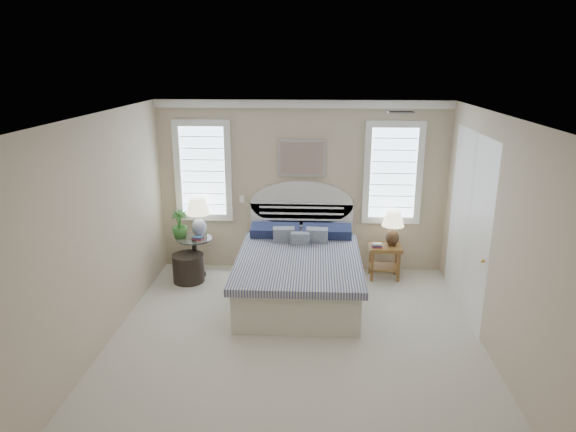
{
  "coord_description": "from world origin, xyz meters",
  "views": [
    {
      "loc": [
        0.23,
        -5.34,
        3.26
      ],
      "look_at": [
        -0.13,
        1.0,
        1.33
      ],
      "focal_mm": 32.0,
      "sensor_mm": 36.0,
      "label": 1
    }
  ],
  "objects_px": {
    "nightstand_right": "(385,254)",
    "floor_pot": "(188,268)",
    "bed": "(299,270)",
    "side_table_left": "(195,253)",
    "lamp_left": "(198,213)",
    "lamp_right": "(393,225)"
  },
  "relations": [
    {
      "from": "side_table_left",
      "to": "lamp_left",
      "type": "bearing_deg",
      "value": 67.46
    },
    {
      "from": "bed",
      "to": "nightstand_right",
      "type": "bearing_deg",
      "value": 28.03
    },
    {
      "from": "floor_pot",
      "to": "bed",
      "type": "bearing_deg",
      "value": -12.72
    },
    {
      "from": "lamp_left",
      "to": "bed",
      "type": "bearing_deg",
      "value": -24.61
    },
    {
      "from": "nightstand_right",
      "to": "floor_pot",
      "type": "height_order",
      "value": "nightstand_right"
    },
    {
      "from": "lamp_left",
      "to": "lamp_right",
      "type": "xyz_separation_m",
      "value": [
        3.0,
        -0.01,
        -0.14
      ]
    },
    {
      "from": "bed",
      "to": "floor_pot",
      "type": "bearing_deg",
      "value": 167.28
    },
    {
      "from": "bed",
      "to": "lamp_right",
      "type": "height_order",
      "value": "bed"
    },
    {
      "from": "nightstand_right",
      "to": "floor_pot",
      "type": "bearing_deg",
      "value": -174.18
    },
    {
      "from": "nightstand_right",
      "to": "floor_pot",
      "type": "distance_m",
      "value": 3.03
    },
    {
      "from": "lamp_right",
      "to": "lamp_left",
      "type": "bearing_deg",
      "value": 179.78
    },
    {
      "from": "bed",
      "to": "lamp_left",
      "type": "xyz_separation_m",
      "value": [
        -1.59,
        0.73,
        0.61
      ]
    },
    {
      "from": "bed",
      "to": "floor_pot",
      "type": "relative_size",
      "value": 4.78
    },
    {
      "from": "side_table_left",
      "to": "nightstand_right",
      "type": "relative_size",
      "value": 1.19
    },
    {
      "from": "bed",
      "to": "nightstand_right",
      "type": "xyz_separation_m",
      "value": [
        1.3,
        0.69,
        0.0
      ]
    },
    {
      "from": "bed",
      "to": "nightstand_right",
      "type": "distance_m",
      "value": 1.47
    },
    {
      "from": "side_table_left",
      "to": "nightstand_right",
      "type": "height_order",
      "value": "side_table_left"
    },
    {
      "from": "nightstand_right",
      "to": "lamp_right",
      "type": "distance_m",
      "value": 0.49
    },
    {
      "from": "side_table_left",
      "to": "nightstand_right",
      "type": "distance_m",
      "value": 2.95
    },
    {
      "from": "bed",
      "to": "side_table_left",
      "type": "distance_m",
      "value": 1.75
    },
    {
      "from": "nightstand_right",
      "to": "floor_pot",
      "type": "xyz_separation_m",
      "value": [
        -3.01,
        -0.31,
        -0.17
      ]
    },
    {
      "from": "bed",
      "to": "nightstand_right",
      "type": "height_order",
      "value": "bed"
    }
  ]
}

